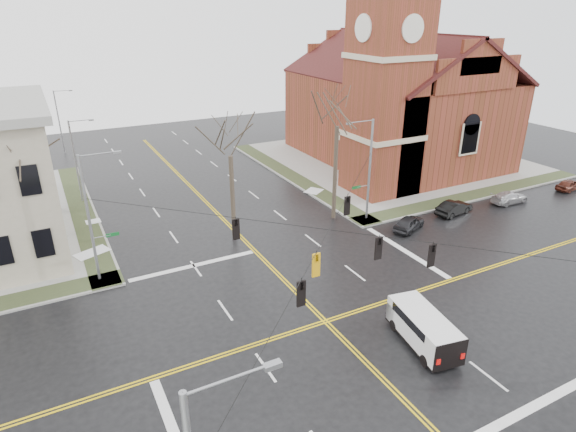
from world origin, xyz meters
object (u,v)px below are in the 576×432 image
signal_pole_nw (91,216)px  parked_car_d (570,185)px  cargo_van (422,325)px  parked_car_b (454,208)px  parked_car_a (409,223)px  tree_ne (337,120)px  church (395,93)px  tree_nw_far (17,166)px  streetlight_north_a (77,158)px  signal_pole_ne (368,167)px  tree_nw_near (230,150)px  parked_car_c (509,197)px  streetlight_north_b (60,119)px

signal_pole_nw → parked_car_d: signal_pole_nw is taller
cargo_van → parked_car_b: size_ratio=1.35×
parked_car_a → tree_ne: 10.77m
parked_car_d → tree_ne: 27.91m
church → parked_car_a: 21.74m
church → tree_nw_far: church is taller
cargo_van → streetlight_north_a: bearing=123.8°
parked_car_d → signal_pole_ne: bearing=76.2°
streetlight_north_a → tree_ne: tree_ne is taller
signal_pole_ne → tree_nw_near: (-11.85, 2.00, 2.57)m
tree_ne → tree_nw_near: bearing=176.8°
streetlight_north_a → parked_car_d: streetlight_north_a is taller
streetlight_north_a → tree_nw_far: bearing=-107.2°
signal_pole_nw → streetlight_north_a: signal_pole_nw is taller
parked_car_b → tree_ne: bearing=58.5°
signal_pole_ne → parked_car_a: size_ratio=2.41×
parked_car_c → tree_ne: tree_ne is taller
cargo_van → signal_pole_ne: bearing=74.0°
parked_car_d → tree_nw_near: size_ratio=0.34×
signal_pole_ne → streetlight_north_b: 42.61m
streetlight_north_a → tree_ne: 25.09m
tree_nw_far → streetlight_north_b: bearing=82.7°
streetlight_north_a → streetlight_north_b: size_ratio=1.00×
signal_pole_ne → streetlight_north_a: (-21.97, 16.50, -0.48)m
tree_nw_far → signal_pole_ne: bearing=-5.2°
streetlight_north_a → parked_car_b: 35.90m
signal_pole_ne → parked_car_c: size_ratio=2.25×
tree_ne → church: bearing=36.7°
church → streetlight_north_a: size_ratio=3.44×
streetlight_north_b → parked_car_d: bearing=-41.4°
streetlight_north_a → tree_nw_near: (10.12, -14.50, 3.05)m
parked_car_a → tree_nw_near: 16.49m
tree_ne → signal_pole_nw: bearing=-175.8°
signal_pole_nw → parked_car_a: signal_pole_nw is taller
parked_car_a → tree_nw_far: 30.01m
tree_ne → parked_car_c: bearing=-15.2°
church → signal_pole_nw: 38.61m
parked_car_d → tree_nw_near: (-35.53, 5.69, 6.92)m
streetlight_north_b → cargo_van: 54.23m
parked_car_b → tree_nw_near: (-19.88, 4.84, 6.87)m
church → parked_car_c: 18.37m
tree_nw_far → parked_car_b: bearing=-8.7°
parked_car_c → streetlight_north_a: bearing=63.6°
signal_pole_nw → tree_nw_far: size_ratio=0.79×
parked_car_b → tree_ne: (-10.44, 4.32, 8.40)m
parked_car_d → parked_car_a: bearing=84.6°
church → signal_pole_nw: bearing=-159.8°
signal_pole_nw → parked_car_c: size_ratio=2.25×
parked_car_a → tree_nw_near: bearing=44.9°
church → parked_car_b: church is taller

